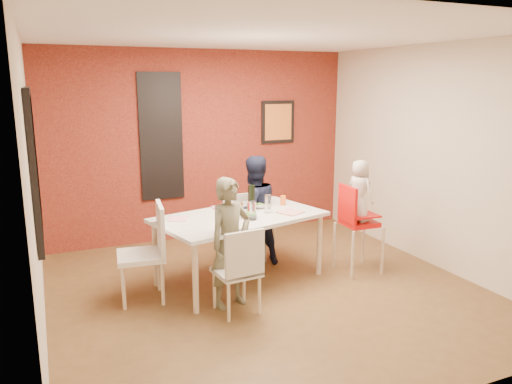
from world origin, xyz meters
name	(u,v)px	position (x,y,z in m)	size (l,w,h in m)	color
ground	(267,290)	(0.00, 0.00, 0.00)	(4.50, 4.50, 0.00)	brown
ceiling	(268,34)	(0.00, 0.00, 2.70)	(4.50, 4.50, 0.02)	white
wall_back	(202,145)	(0.00, 2.25, 1.35)	(4.50, 0.02, 2.70)	beige
wall_front	(416,225)	(0.00, -2.25, 1.35)	(4.50, 0.02, 2.70)	beige
wall_left	(32,187)	(-2.25, 0.00, 1.35)	(0.02, 4.50, 2.70)	beige
wall_right	(435,157)	(2.25, 0.00, 1.35)	(0.02, 4.50, 2.70)	beige
brick_accent_wall	(202,145)	(0.00, 2.23, 1.35)	(4.50, 0.02, 2.70)	maroon
picture_window_frame	(34,161)	(-2.22, 0.20, 1.55)	(0.05, 1.70, 1.30)	black
picture_window_pane	(35,161)	(-2.21, 0.20, 1.55)	(0.02, 1.55, 1.15)	black
glassblock_strip	(161,137)	(-0.60, 2.21, 1.50)	(0.55, 0.03, 1.70)	silver
glassblock_surround	(161,137)	(-0.60, 2.21, 1.50)	(0.60, 0.03, 1.76)	black
art_print_frame	(278,122)	(1.20, 2.21, 1.65)	(0.54, 0.03, 0.64)	black
art_print_canvas	(278,122)	(1.20, 2.19, 1.65)	(0.44, 0.01, 0.54)	orange
dining_table	(240,221)	(-0.15, 0.41, 0.70)	(2.05, 1.44, 0.77)	silver
chair_near	(240,267)	(-0.48, -0.41, 0.49)	(0.44, 0.44, 0.88)	beige
chair_far	(246,223)	(0.18, 1.04, 0.47)	(0.40, 0.40, 0.84)	silver
chair_left	(149,247)	(-1.21, 0.30, 0.57)	(0.53, 0.53, 1.02)	white
high_chair	(356,220)	(1.21, 0.11, 0.64)	(0.47, 0.47, 1.06)	red
child_near	(230,243)	(-0.49, -0.17, 0.67)	(0.49, 0.32, 1.33)	#605C44
child_far	(253,211)	(0.19, 0.81, 0.69)	(0.67, 0.52, 1.38)	black
toddler	(359,191)	(1.24, 0.11, 0.99)	(0.36, 0.23, 0.73)	beige
plate_near_left	(227,226)	(-0.45, 0.03, 0.78)	(0.20, 0.20, 0.01)	white
plate_far_mid	(222,208)	(-0.22, 0.79, 0.78)	(0.22, 0.22, 0.01)	white
plate_near_right	(290,212)	(0.42, 0.27, 0.78)	(0.24, 0.24, 0.01)	white
plate_far_left	(178,219)	(-0.84, 0.52, 0.78)	(0.20, 0.20, 0.01)	white
salad_bowl_a	(249,216)	(-0.10, 0.27, 0.80)	(0.20, 0.20, 0.05)	silver
salad_bowl_b	(259,205)	(0.19, 0.65, 0.80)	(0.22, 0.22, 0.05)	silver
wine_bottle	(251,198)	(0.04, 0.53, 0.93)	(0.08, 0.08, 0.31)	black
wine_glass_a	(253,211)	(-0.09, 0.17, 0.88)	(0.07, 0.07, 0.21)	white
wine_glass_b	(268,204)	(0.19, 0.38, 0.88)	(0.07, 0.07, 0.21)	white
paper_towel_roll	(228,207)	(-0.32, 0.33, 0.90)	(0.11, 0.11, 0.25)	white
condiment_red	(249,209)	(-0.05, 0.37, 0.85)	(0.04, 0.04, 0.15)	red
condiment_green	(248,208)	(-0.04, 0.42, 0.84)	(0.03, 0.03, 0.13)	#327627
condiment_brown	(242,208)	(-0.10, 0.49, 0.84)	(0.03, 0.03, 0.13)	brown
sippy_cup	(283,200)	(0.51, 0.64, 0.83)	(0.07, 0.07, 0.12)	orange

